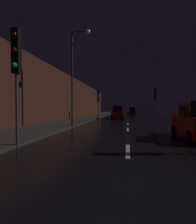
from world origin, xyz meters
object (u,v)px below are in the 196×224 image
object	(u,v)px
streetlamp_overhead	(77,65)
car_approaching_headlights	(118,113)
car_distant_taillights	(132,111)
traffic_light_far_right	(155,96)
traffic_light_near_left	(16,61)
traffic_light_far_left	(98,98)

from	to	relation	value
streetlamp_overhead	car_approaching_headlights	xyz separation A→B (m)	(2.85, 12.37, -4.52)
car_approaching_headlights	car_distant_taillights	bearing A→B (deg)	171.07
traffic_light_far_right	car_distant_taillights	xyz separation A→B (m)	(-3.58, 12.84, -2.92)
traffic_light_far_right	streetlamp_overhead	world-z (taller)	streetlamp_overhead
traffic_light_far_right	traffic_light_near_left	size ratio (longest dim) A/B	1.01
car_approaching_headlights	traffic_light_near_left	bearing A→B (deg)	-8.97
car_approaching_headlights	streetlamp_overhead	bearing A→B (deg)	-12.96
traffic_light_far_left	car_distant_taillights	bearing A→B (deg)	164.59
traffic_light_near_left	streetlamp_overhead	distance (m)	7.81
traffic_light_far_left	traffic_light_near_left	xyz separation A→B (m)	(-0.09, -19.60, 0.43)
traffic_light_far_left	car_approaching_headlights	size ratio (longest dim) A/B	1.11
streetlamp_overhead	car_distant_taillights	distance (m)	29.78
traffic_light_far_left	traffic_light_near_left	world-z (taller)	traffic_light_near_left
traffic_light_far_left	car_distant_taillights	xyz separation A→B (m)	(5.66, 16.92, -2.44)
car_distant_taillights	traffic_light_far_left	bearing A→B (deg)	161.50
car_approaching_headlights	car_distant_taillights	xyz separation A→B (m)	(2.60, 16.54, -0.10)
traffic_light_far_right	traffic_light_near_left	world-z (taller)	traffic_light_far_right
streetlamp_overhead	car_approaching_headlights	distance (m)	13.47
traffic_light_near_left	car_distant_taillights	xyz separation A→B (m)	(5.75, 36.52, -2.88)
traffic_light_far_right	streetlamp_overhead	bearing A→B (deg)	-36.81
traffic_light_far_right	streetlamp_overhead	size ratio (longest dim) A/B	0.61
traffic_light_near_left	car_distant_taillights	size ratio (longest dim) A/B	1.38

